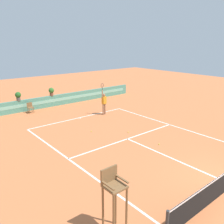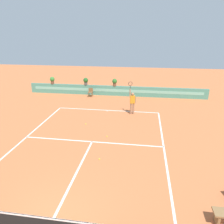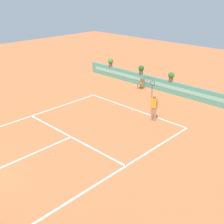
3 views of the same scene
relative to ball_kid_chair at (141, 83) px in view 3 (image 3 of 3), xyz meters
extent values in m
plane|color=#C66B3D|center=(2.38, -9.66, -0.48)|extent=(60.00, 60.00, 0.00)
cube|color=white|center=(2.38, -3.77, -0.47)|extent=(8.22, 0.10, 0.01)
cube|color=white|center=(2.38, -9.26, -0.47)|extent=(8.22, 0.10, 0.01)
cube|color=white|center=(2.38, -12.46, -0.47)|extent=(0.10, 6.40, 0.01)
cube|color=white|center=(-1.73, -9.71, -0.47)|extent=(0.10, 11.89, 0.01)
cube|color=white|center=(6.49, -9.71, -0.47)|extent=(0.10, 11.89, 0.01)
cube|color=white|center=(2.38, -3.87, -0.47)|extent=(0.10, 0.20, 0.01)
cube|color=#4C8E7A|center=(2.38, 0.73, 0.02)|extent=(18.00, 0.20, 1.00)
cube|color=#7ABCA8|center=(2.38, 0.63, 0.07)|extent=(17.10, 0.01, 0.28)
cylinder|color=brown|center=(-0.18, -0.24, -0.25)|extent=(0.05, 0.05, 0.45)
cylinder|color=brown|center=(0.18, -0.24, -0.25)|extent=(0.05, 0.05, 0.45)
cylinder|color=brown|center=(-0.18, 0.11, -0.25)|extent=(0.05, 0.05, 0.45)
cylinder|color=brown|center=(0.18, 0.11, -0.25)|extent=(0.05, 0.05, 0.45)
cube|color=brown|center=(0.00, -0.07, -0.01)|extent=(0.44, 0.44, 0.04)
cube|color=brown|center=(0.00, 0.13, 0.19)|extent=(0.44, 0.04, 0.36)
cylinder|color=#9E7051|center=(4.51, -4.29, -0.03)|extent=(0.14, 0.14, 0.90)
cylinder|color=#9E7051|center=(4.31, -4.33, -0.03)|extent=(0.14, 0.14, 0.90)
cube|color=orange|center=(4.41, -4.31, 0.72)|extent=(0.40, 0.29, 0.60)
sphere|color=#9E7051|center=(4.41, -4.31, 1.15)|extent=(0.22, 0.22, 0.22)
cylinder|color=#9E7051|center=(4.22, -4.35, 1.27)|extent=(0.09, 0.09, 0.55)
cylinder|color=black|center=(4.22, -4.35, 1.69)|extent=(0.04, 0.04, 0.24)
torus|color=#262626|center=(4.22, -4.35, 1.95)|extent=(0.31, 0.09, 0.31)
cylinder|color=#9E7051|center=(4.63, -4.27, 0.67)|extent=(0.09, 0.09, 0.50)
sphere|color=#CCE033|center=(1.36, -6.85, -0.44)|extent=(0.07, 0.07, 0.07)
sphere|color=#CCE033|center=(3.14, -8.51, -0.44)|extent=(0.07, 0.07, 0.07)
sphere|color=#CCE033|center=(3.19, -11.04, -0.44)|extent=(0.07, 0.07, 0.07)
cylinder|color=brown|center=(-4.24, 0.73, 0.66)|extent=(0.32, 0.32, 0.28)
sphere|color=#387F33|center=(-4.24, 0.73, 1.01)|extent=(0.48, 0.48, 0.48)
cylinder|color=brown|center=(2.32, 0.73, 0.66)|extent=(0.32, 0.32, 0.28)
sphere|color=#2D6B28|center=(2.32, 0.73, 1.01)|extent=(0.48, 0.48, 0.48)
cylinder|color=#514C47|center=(-0.65, 0.73, 0.66)|extent=(0.32, 0.32, 0.28)
sphere|color=#235B23|center=(-0.65, 0.73, 1.01)|extent=(0.48, 0.48, 0.48)
camera|label=1|loc=(-7.05, -19.18, 5.26)|focal=38.67mm
camera|label=2|loc=(5.20, -20.06, 5.49)|focal=34.19mm
camera|label=3|loc=(13.87, -17.86, 7.25)|focal=45.92mm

